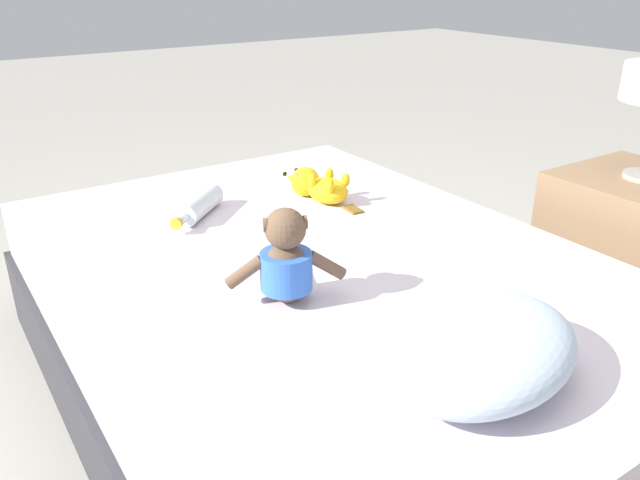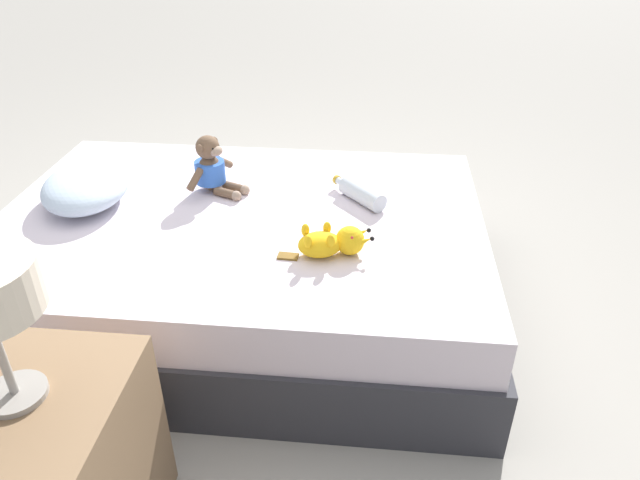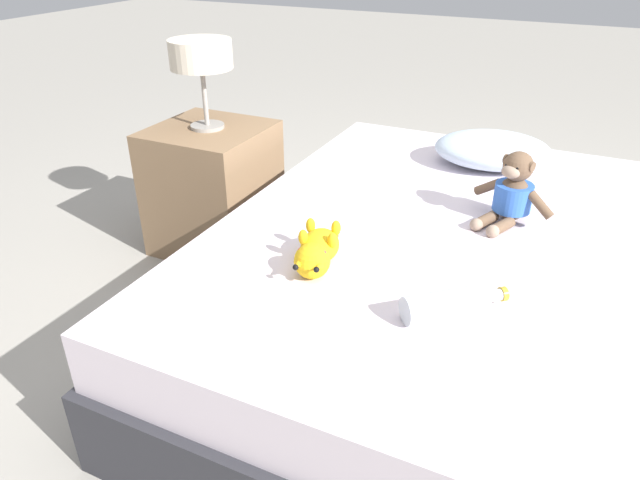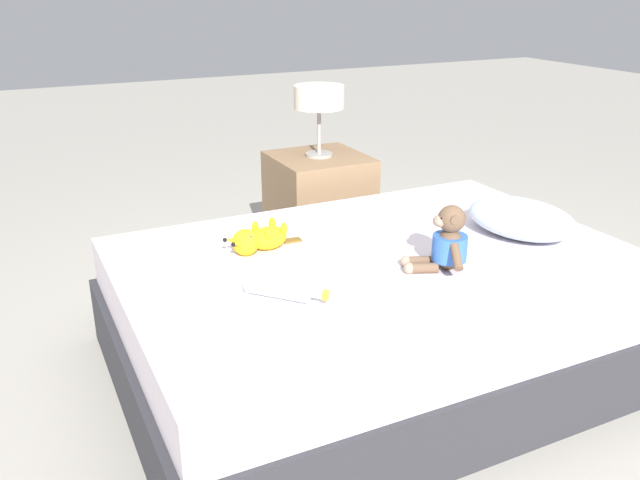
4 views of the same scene
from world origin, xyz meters
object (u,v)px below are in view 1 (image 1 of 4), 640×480
at_px(pillow, 480,348).
at_px(glass_bottle, 199,205).
at_px(bed, 320,328).
at_px(nightstand, 628,256).
at_px(plush_monkey, 285,262).
at_px(plush_yellow_creature, 318,186).

relative_size(pillow, glass_bottle, 2.12).
height_order(bed, nightstand, nightstand).
relative_size(pillow, nightstand, 0.93).
height_order(pillow, glass_bottle, pillow).
bearing_deg(bed, plush_monkey, 37.27).
relative_size(plush_yellow_creature, nightstand, 0.59).
bearing_deg(bed, nightstand, 165.73).
relative_size(bed, plush_monkey, 6.92).
distance_m(pillow, plush_yellow_creature, 1.04).
distance_m(bed, glass_bottle, 0.55).
xyz_separation_m(pillow, glass_bottle, (0.10, -1.08, -0.03)).
bearing_deg(plush_monkey, pillow, 107.47).
xyz_separation_m(pillow, plush_monkey, (0.15, -0.47, 0.03)).
bearing_deg(nightstand, pillow, 17.38).
xyz_separation_m(bed, plush_monkey, (0.20, 0.15, 0.32)).
relative_size(bed, glass_bottle, 7.89).
height_order(plush_monkey, plush_yellow_creature, plush_monkey).
distance_m(pillow, plush_monkey, 0.49).
relative_size(bed, pillow, 3.73).
bearing_deg(plush_yellow_creature, bed, 57.17).
bearing_deg(bed, pillow, 85.59).
bearing_deg(nightstand, plush_monkey, -5.52).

